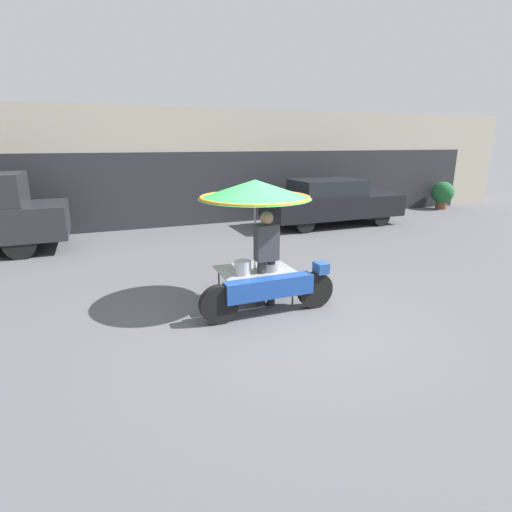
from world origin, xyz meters
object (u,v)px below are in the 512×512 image
(vendor_person, at_px, (266,254))
(parked_car, at_px, (331,202))
(potted_plant, at_px, (442,193))
(vendor_motorcycle_cart, at_px, (257,210))

(vendor_person, distance_m, parked_car, 7.29)
(vendor_person, bearing_deg, potted_plant, 31.60)
(parked_car, relative_size, potted_plant, 4.07)
(vendor_motorcycle_cart, bearing_deg, vendor_person, -51.63)
(vendor_motorcycle_cart, relative_size, potted_plant, 2.03)
(potted_plant, bearing_deg, vendor_person, -148.40)
(vendor_person, bearing_deg, vendor_motorcycle_cart, 128.37)
(vendor_motorcycle_cart, xyz_separation_m, vendor_person, (0.11, -0.14, -0.71))
(vendor_motorcycle_cart, height_order, vendor_person, vendor_motorcycle_cart)
(vendor_motorcycle_cart, relative_size, vendor_person, 1.41)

